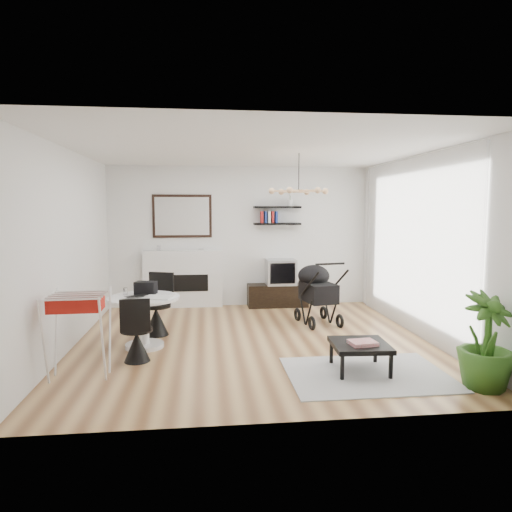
{
  "coord_description": "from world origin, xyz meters",
  "views": [
    {
      "loc": [
        -0.68,
        -6.33,
        1.9
      ],
      "look_at": [
        0.08,
        0.4,
        1.19
      ],
      "focal_mm": 32.0,
      "sensor_mm": 36.0,
      "label": 1
    }
  ],
  "objects": [
    {
      "name": "floor",
      "position": [
        0.0,
        0.0,
        0.0
      ],
      "size": [
        5.0,
        5.0,
        0.0
      ],
      "primitive_type": "plane",
      "color": "brown",
      "rests_on": "ground"
    },
    {
      "name": "ceiling",
      "position": [
        0.0,
        0.0,
        2.7
      ],
      "size": [
        5.0,
        5.0,
        0.0
      ],
      "primitive_type": "plane",
      "color": "white",
      "rests_on": "wall_back"
    },
    {
      "name": "wall_back",
      "position": [
        0.0,
        2.5,
        1.35
      ],
      "size": [
        5.0,
        0.0,
        5.0
      ],
      "primitive_type": "plane",
      "rotation": [
        1.57,
        0.0,
        0.0
      ],
      "color": "white",
      "rests_on": "floor"
    },
    {
      "name": "wall_left",
      "position": [
        -2.5,
        0.0,
        1.35
      ],
      "size": [
        0.0,
        5.0,
        5.0
      ],
      "primitive_type": "plane",
      "rotation": [
        1.57,
        0.0,
        1.57
      ],
      "color": "white",
      "rests_on": "floor"
    },
    {
      "name": "wall_right",
      "position": [
        2.5,
        0.0,
        1.35
      ],
      "size": [
        0.0,
        5.0,
        5.0
      ],
      "primitive_type": "plane",
      "rotation": [
        1.57,
        0.0,
        -1.57
      ],
      "color": "white",
      "rests_on": "floor"
    },
    {
      "name": "sheer_curtain",
      "position": [
        2.4,
        0.2,
        1.35
      ],
      "size": [
        0.04,
        3.6,
        2.6
      ],
      "primitive_type": "cube",
      "color": "white",
      "rests_on": "wall_right"
    },
    {
      "name": "fireplace",
      "position": [
        -1.1,
        2.42,
        0.69
      ],
      "size": [
        1.5,
        0.17,
        2.16
      ],
      "color": "white",
      "rests_on": "floor"
    },
    {
      "name": "shelf_lower",
      "position": [
        0.71,
        2.37,
        1.6
      ],
      "size": [
        0.9,
        0.25,
        0.04
      ],
      "primitive_type": "cube",
      "color": "black",
      "rests_on": "wall_back"
    },
    {
      "name": "shelf_upper",
      "position": [
        0.71,
        2.37,
        1.92
      ],
      "size": [
        0.9,
        0.25,
        0.04
      ],
      "primitive_type": "cube",
      "color": "black",
      "rests_on": "wall_back"
    },
    {
      "name": "pendant_lamp",
      "position": [
        0.7,
        0.3,
        2.15
      ],
      "size": [
        0.9,
        0.9,
        0.1
      ],
      "primitive_type": null,
      "color": "tan",
      "rests_on": "ceiling"
    },
    {
      "name": "tv_console",
      "position": [
        0.71,
        2.29,
        0.22
      ],
      "size": [
        1.16,
        0.4,
        0.43
      ],
      "primitive_type": "cube",
      "color": "black",
      "rests_on": "floor"
    },
    {
      "name": "crt_tv",
      "position": [
        0.77,
        2.28,
        0.68
      ],
      "size": [
        0.56,
        0.49,
        0.49
      ],
      "color": "#B6B7B9",
      "rests_on": "tv_console"
    },
    {
      "name": "dining_table",
      "position": [
        -1.51,
        -0.11,
        0.47
      ],
      "size": [
        0.97,
        0.97,
        0.71
      ],
      "color": "white",
      "rests_on": "floor"
    },
    {
      "name": "laptop",
      "position": [
        -1.58,
        -0.18,
        0.72
      ],
      "size": [
        0.36,
        0.34,
        0.02
      ],
      "primitive_type": "imported",
      "rotation": [
        0.0,
        0.0,
        0.63
      ],
      "color": "black",
      "rests_on": "dining_table"
    },
    {
      "name": "black_bag",
      "position": [
        -1.51,
        0.1,
        0.79
      ],
      "size": [
        0.32,
        0.23,
        0.17
      ],
      "primitive_type": "cube",
      "rotation": [
        0.0,
        0.0,
        -0.22
      ],
      "color": "black",
      "rests_on": "dining_table"
    },
    {
      "name": "newspaper",
      "position": [
        -1.31,
        -0.21,
        0.71
      ],
      "size": [
        0.44,
        0.39,
        0.01
      ],
      "primitive_type": "cube",
      "rotation": [
        0.0,
        0.0,
        -0.25
      ],
      "color": "silver",
      "rests_on": "dining_table"
    },
    {
      "name": "drinking_glass",
      "position": [
        -1.78,
        0.06,
        0.75
      ],
      "size": [
        0.06,
        0.06,
        0.1
      ],
      "primitive_type": "cylinder",
      "color": "white",
      "rests_on": "dining_table"
    },
    {
      "name": "chair_far",
      "position": [
        -1.41,
        0.51,
        0.29
      ],
      "size": [
        0.49,
        0.5,
        0.93
      ],
      "rotation": [
        0.0,
        0.0,
        -0.36
      ],
      "color": "black",
      "rests_on": "floor"
    },
    {
      "name": "chair_near",
      "position": [
        -1.53,
        -0.7,
        0.26
      ],
      "size": [
        0.39,
        0.41,
        0.82
      ],
      "rotation": [
        0.0,
        0.0,
        3.22
      ],
      "color": "black",
      "rests_on": "floor"
    },
    {
      "name": "drying_rack",
      "position": [
        -2.09,
        -1.18,
        0.51
      ],
      "size": [
        0.66,
        0.62,
        0.96
      ],
      "rotation": [
        0.0,
        0.0,
        0.03
      ],
      "color": "white",
      "rests_on": "floor"
    },
    {
      "name": "stroller",
      "position": [
        1.16,
        0.95,
        0.46
      ],
      "size": [
        0.68,
        0.93,
        1.08
      ],
      "rotation": [
        0.0,
        0.0,
        0.18
      ],
      "color": "black",
      "rests_on": "floor"
    },
    {
      "name": "rug",
      "position": [
        1.15,
        -1.45,
        0.01
      ],
      "size": [
        1.82,
        1.32,
        0.01
      ],
      "primitive_type": "cube",
      "color": "#9F9F9F",
      "rests_on": "floor"
    },
    {
      "name": "coffee_table",
      "position": [
        1.11,
        -1.33,
        0.3
      ],
      "size": [
        0.68,
        0.68,
        0.33
      ],
      "rotation": [
        0.0,
        0.0,
        -0.06
      ],
      "color": "black",
      "rests_on": "rug"
    },
    {
      "name": "magazines",
      "position": [
        1.11,
        -1.4,
        0.36
      ],
      "size": [
        0.32,
        0.27,
        0.04
      ],
      "primitive_type": "cube",
      "rotation": [
        0.0,
        0.0,
        0.12
      ],
      "color": "#C53137",
      "rests_on": "coffee_table"
    },
    {
      "name": "potted_plant",
      "position": [
        2.25,
        -1.97,
        0.51
      ],
      "size": [
        0.73,
        0.73,
        1.03
      ],
      "primitive_type": "imported",
      "rotation": [
        0.0,
        0.0,
        0.33
      ],
      "color": "#305F1B",
      "rests_on": "floor"
    }
  ]
}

